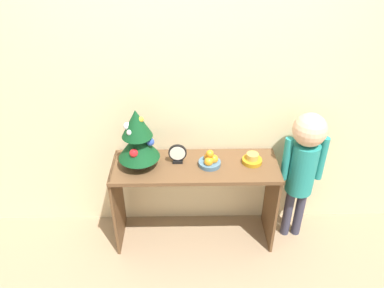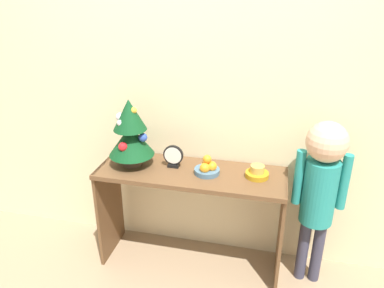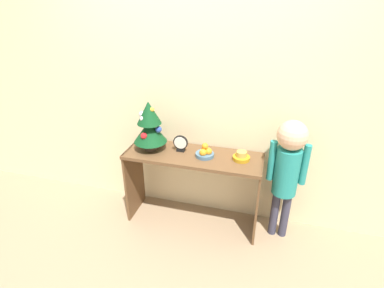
{
  "view_description": "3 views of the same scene",
  "coord_description": "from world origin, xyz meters",
  "px_view_note": "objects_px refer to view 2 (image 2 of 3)",
  "views": [
    {
      "loc": [
        -0.06,
        -1.98,
        2.32
      ],
      "look_at": [
        -0.02,
        0.17,
        0.92
      ],
      "focal_mm": 35.0,
      "sensor_mm": 36.0,
      "label": 1
    },
    {
      "loc": [
        0.49,
        -1.85,
        1.84
      ],
      "look_at": [
        0.01,
        0.18,
        0.92
      ],
      "focal_mm": 35.0,
      "sensor_mm": 36.0,
      "label": 2
    },
    {
      "loc": [
        0.61,
        -2.01,
        1.97
      ],
      "look_at": [
        -0.0,
        0.17,
        0.84
      ],
      "focal_mm": 28.0,
      "sensor_mm": 36.0,
      "label": 3
    }
  ],
  "objects_px": {
    "singing_bowl": "(257,173)",
    "child_figure": "(321,181)",
    "fruit_bowl": "(207,168)",
    "desk_clock": "(173,157)",
    "mini_tree": "(130,132)"
  },
  "relations": [
    {
      "from": "singing_bowl",
      "to": "child_figure",
      "type": "distance_m",
      "value": 0.38
    },
    {
      "from": "fruit_bowl",
      "to": "singing_bowl",
      "type": "bearing_deg",
      "value": 4.55
    },
    {
      "from": "desk_clock",
      "to": "fruit_bowl",
      "type": "bearing_deg",
      "value": -8.9
    },
    {
      "from": "desk_clock",
      "to": "child_figure",
      "type": "relative_size",
      "value": 0.14
    },
    {
      "from": "fruit_bowl",
      "to": "desk_clock",
      "type": "height_order",
      "value": "desk_clock"
    },
    {
      "from": "desk_clock",
      "to": "child_figure",
      "type": "height_order",
      "value": "child_figure"
    },
    {
      "from": "mini_tree",
      "to": "fruit_bowl",
      "type": "height_order",
      "value": "mini_tree"
    },
    {
      "from": "mini_tree",
      "to": "singing_bowl",
      "type": "bearing_deg",
      "value": 1.39
    },
    {
      "from": "mini_tree",
      "to": "fruit_bowl",
      "type": "relative_size",
      "value": 2.8
    },
    {
      "from": "fruit_bowl",
      "to": "desk_clock",
      "type": "bearing_deg",
      "value": 171.1
    },
    {
      "from": "child_figure",
      "to": "fruit_bowl",
      "type": "bearing_deg",
      "value": -178.09
    },
    {
      "from": "mini_tree",
      "to": "child_figure",
      "type": "relative_size",
      "value": 0.4
    },
    {
      "from": "fruit_bowl",
      "to": "mini_tree",
      "type": "bearing_deg",
      "value": 179.45
    },
    {
      "from": "fruit_bowl",
      "to": "child_figure",
      "type": "relative_size",
      "value": 0.14
    },
    {
      "from": "mini_tree",
      "to": "desk_clock",
      "type": "xyz_separation_m",
      "value": [
        0.27,
        0.03,
        -0.16
      ]
    }
  ]
}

